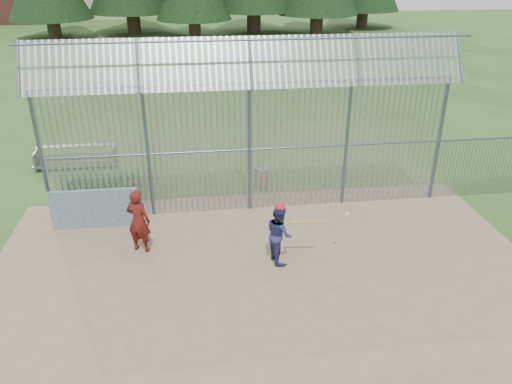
{
  "coord_description": "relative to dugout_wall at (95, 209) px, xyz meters",
  "views": [
    {
      "loc": [
        -1.62,
        -10.43,
        7.33
      ],
      "look_at": [
        0.0,
        2.0,
        1.3
      ],
      "focal_mm": 35.0,
      "sensor_mm": 36.0,
      "label": 1
    }
  ],
  "objects": [
    {
      "name": "dugout_wall",
      "position": [
        0.0,
        0.0,
        0.0
      ],
      "size": [
        2.5,
        0.12,
        1.2
      ],
      "primitive_type": "cube",
      "color": "#38566B",
      "rests_on": "dirt_infield"
    },
    {
      "name": "batting_gear",
      "position": [
        5.19,
        -2.46,
        0.87
      ],
      "size": [
        1.87,
        0.35,
        0.56
      ],
      "color": "red",
      "rests_on": "ground"
    },
    {
      "name": "bg_kid_standing",
      "position": [
        8.28,
        15.66,
        0.22
      ],
      "size": [
        0.98,
        0.93,
        1.68
      ],
      "primitive_type": "imported",
      "rotation": [
        0.0,
        0.0,
        3.81
      ],
      "color": "slate",
      "rests_on": "ground"
    },
    {
      "name": "batter",
      "position": [
        5.0,
        -2.43,
        0.19
      ],
      "size": [
        0.74,
        0.87,
        1.58
      ],
      "primitive_type": "imported",
      "rotation": [
        0.0,
        0.0,
        1.77
      ],
      "color": "navy",
      "rests_on": "dirt_infield"
    },
    {
      "name": "onlooker",
      "position": [
        1.38,
        -1.46,
        0.3
      ],
      "size": [
        0.77,
        0.65,
        1.8
      ],
      "primitive_type": "imported",
      "rotation": [
        0.0,
        0.0,
        2.75
      ],
      "color": "maroon",
      "rests_on": "dirt_infield"
    },
    {
      "name": "ground",
      "position": [
        4.6,
        -2.9,
        -0.62
      ],
      "size": [
        120.0,
        120.0,
        0.0
      ],
      "primitive_type": "plane",
      "color": "#2D511E",
      "rests_on": "ground"
    },
    {
      "name": "trash_can",
      "position": [
        5.2,
        2.14,
        -0.24
      ],
      "size": [
        0.56,
        0.56,
        0.82
      ],
      "color": "gray",
      "rests_on": "ground"
    },
    {
      "name": "backstop_fence",
      "position": [
        6.41,
        0.53,
        1.74
      ],
      "size": [
        20.09,
        0.81,
        5.3
      ],
      "color": "#47566B",
      "rests_on": "ground"
    },
    {
      "name": "dirt_infield",
      "position": [
        4.6,
        -3.4,
        -0.61
      ],
      "size": [
        14.0,
        10.0,
        0.02
      ],
      "primitive_type": "cube",
      "color": "#756047",
      "rests_on": "ground"
    },
    {
      "name": "bleacher",
      "position": [
        -1.5,
        4.87,
        -0.21
      ],
      "size": [
        3.0,
        0.95,
        0.72
      ],
      "color": "slate",
      "rests_on": "ground"
    },
    {
      "name": "bg_kid_seated",
      "position": [
        7.02,
        14.45,
        -0.24
      ],
      "size": [
        0.49,
        0.34,
        0.77
      ],
      "primitive_type": "imported",
      "rotation": [
        0.0,
        0.0,
        2.78
      ],
      "color": "slate",
      "rests_on": "ground"
    }
  ]
}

